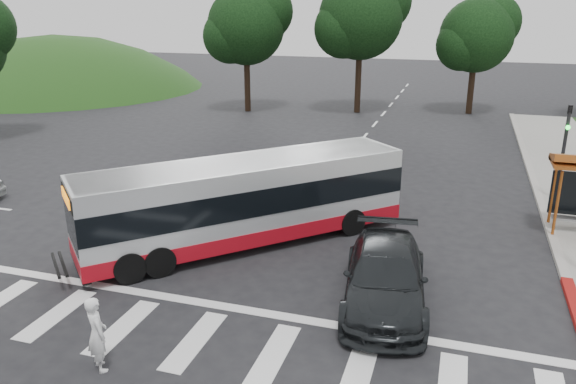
% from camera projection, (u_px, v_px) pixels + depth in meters
% --- Properties ---
extents(ground, '(140.00, 140.00, 0.00)m').
position_uv_depth(ground, '(265.00, 256.00, 18.06)').
color(ground, black).
rests_on(ground, ground).
extents(curb_east, '(0.30, 40.00, 0.15)m').
position_uv_depth(curb_east, '(541.00, 203.00, 22.69)').
color(curb_east, '#9E9991').
rests_on(curb_east, ground).
extents(hillside_nw, '(44.00, 44.00, 10.00)m').
position_uv_depth(hillside_nw, '(59.00, 88.00, 54.31)').
color(hillside_nw, '#194716').
rests_on(hillside_nw, ground).
extents(crosswalk_ladder, '(18.00, 2.60, 0.01)m').
position_uv_depth(crosswalk_ladder, '(195.00, 340.00, 13.54)').
color(crosswalk_ladder, silver).
rests_on(crosswalk_ladder, ground).
extents(traffic_signal_ne_short, '(0.18, 0.37, 4.00)m').
position_uv_depth(traffic_signal_ne_short, '(565.00, 143.00, 22.20)').
color(traffic_signal_ne_short, black).
rests_on(traffic_signal_ne_short, ground).
extents(tree_north_a, '(6.60, 6.15, 10.17)m').
position_uv_depth(tree_north_a, '(362.00, 16.00, 39.96)').
color(tree_north_a, black).
rests_on(tree_north_a, ground).
extents(tree_north_b, '(5.72, 5.33, 8.43)m').
position_uv_depth(tree_north_b, '(478.00, 34.00, 39.88)').
color(tree_north_b, black).
rests_on(tree_north_b, ground).
extents(tree_north_c, '(6.16, 5.74, 9.30)m').
position_uv_depth(tree_north_c, '(247.00, 25.00, 40.64)').
color(tree_north_c, black).
rests_on(tree_north_c, ground).
extents(transit_bus, '(9.45, 9.52, 2.85)m').
position_uv_depth(transit_bus, '(246.00, 203.00, 18.70)').
color(transit_bus, silver).
rests_on(transit_bus, ground).
extents(pedestrian, '(0.77, 0.72, 1.77)m').
position_uv_depth(pedestrian, '(97.00, 334.00, 12.24)').
color(pedestrian, white).
rests_on(pedestrian, ground).
extents(dark_sedan, '(2.82, 5.55, 1.54)m').
position_uv_depth(dark_sedan, '(385.00, 277.00, 15.03)').
color(dark_sedan, black).
rests_on(dark_sedan, ground).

